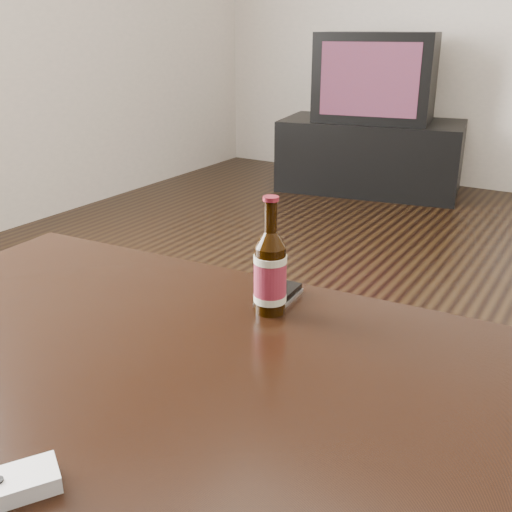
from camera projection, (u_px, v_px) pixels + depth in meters
The scene contains 5 objects.
tv_stand at pixel (370, 156), 3.87m from camera, with size 1.12×0.56×0.45m, color black.
tv at pixel (376, 77), 3.69m from camera, with size 0.77×0.56×0.53m.
coffee_table at pixel (188, 414), 0.92m from camera, with size 1.42×0.89×0.51m.
beer_bottle at pixel (270, 273), 1.08m from camera, with size 0.08×0.08×0.22m.
phone at pixel (279, 295), 1.15m from camera, with size 0.06×0.11×0.02m.
Camera 1 is at (0.20, -1.08, 1.00)m, focal length 42.00 mm.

